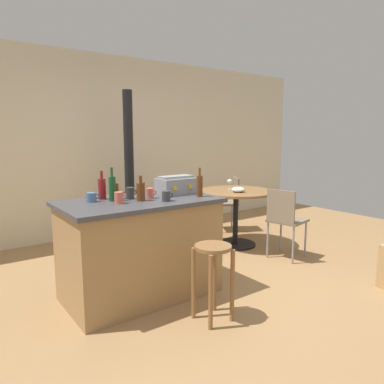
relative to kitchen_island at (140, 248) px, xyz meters
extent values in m
plane|color=#A37A4C|center=(0.66, -0.19, -0.47)|extent=(8.80, 8.80, 0.00)
cube|color=beige|center=(0.66, 2.33, 0.88)|extent=(8.00, 0.10, 2.70)
cube|color=#A37A4C|center=(0.00, 0.00, -0.02)|extent=(1.38, 0.77, 0.89)
cube|color=#424247|center=(0.00, 0.00, 0.44)|extent=(1.44, 0.83, 0.04)
cylinder|color=olive|center=(0.37, -0.65, -0.16)|extent=(0.04, 0.04, 0.61)
cylinder|color=olive|center=(0.14, -0.65, -0.16)|extent=(0.04, 0.04, 0.61)
cylinder|color=olive|center=(0.14, -0.88, -0.16)|extent=(0.04, 0.04, 0.61)
cylinder|color=olive|center=(0.37, -0.88, -0.16)|extent=(0.04, 0.04, 0.61)
cylinder|color=olive|center=(0.25, -0.77, 0.16)|extent=(0.30, 0.30, 0.03)
cylinder|color=black|center=(1.82, 0.65, -0.45)|extent=(0.57, 0.57, 0.02)
cylinder|color=black|center=(1.82, 0.65, -0.10)|extent=(0.07, 0.07, 0.74)
cylinder|color=olive|center=(1.82, 0.65, 0.29)|extent=(1.03, 1.03, 0.03)
cube|color=#7F705B|center=(2.22, 1.35, -0.02)|extent=(0.55, 0.55, 0.03)
cube|color=#7F705B|center=(2.38, 1.25, 0.18)|extent=(0.20, 0.32, 0.40)
cylinder|color=gray|center=(2.28, 1.11, -0.25)|extent=(0.02, 0.02, 0.43)
cylinder|color=gray|center=(2.45, 1.41, -0.25)|extent=(0.02, 0.02, 0.43)
cylinder|color=gray|center=(2.15, 1.58, -0.25)|extent=(0.02, 0.02, 0.43)
cylinder|color=gray|center=(1.98, 1.28, -0.25)|extent=(0.02, 0.02, 0.43)
cube|color=#7F705B|center=(1.06, 0.85, -0.01)|extent=(0.49, 0.49, 0.03)
cube|color=#7F705B|center=(1.11, 1.03, 0.19)|extent=(0.35, 0.12, 0.40)
cylinder|color=gray|center=(1.26, 0.97, -0.25)|extent=(0.02, 0.02, 0.44)
cylinder|color=gray|center=(0.94, 1.06, -0.25)|extent=(0.02, 0.02, 0.44)
cylinder|color=gray|center=(0.85, 0.73, -0.25)|extent=(0.02, 0.02, 0.44)
cylinder|color=gray|center=(1.18, 0.64, -0.25)|extent=(0.02, 0.02, 0.44)
cube|color=#7F705B|center=(1.98, -0.11, 0.01)|extent=(0.48, 0.48, 0.03)
cube|color=#7F705B|center=(1.80, -0.15, 0.21)|extent=(0.10, 0.36, 0.40)
cylinder|color=gray|center=(1.78, 0.02, -0.24)|extent=(0.02, 0.02, 0.46)
cylinder|color=gray|center=(1.86, -0.31, -0.24)|extent=(0.02, 0.02, 0.46)
cylinder|color=gray|center=(2.19, -0.24, -0.24)|extent=(0.02, 0.02, 0.46)
cylinder|color=gray|center=(2.11, 0.09, -0.24)|extent=(0.02, 0.02, 0.46)
cylinder|color=black|center=(0.70, 1.61, -0.44)|extent=(0.37, 0.37, 0.06)
cylinder|color=black|center=(0.70, 1.61, -0.09)|extent=(0.44, 0.44, 0.64)
cube|color=#2D2826|center=(0.70, 1.39, -0.09)|extent=(0.20, 0.02, 0.20)
cylinder|color=black|center=(0.70, 1.61, 0.94)|extent=(0.13, 0.13, 1.42)
cube|color=gray|center=(0.46, 0.08, 0.54)|extent=(0.37, 0.24, 0.16)
cube|color=gray|center=(0.46, 0.08, 0.63)|extent=(0.35, 0.14, 0.02)
cube|color=yellow|center=(0.36, -0.05, 0.54)|extent=(0.04, 0.01, 0.04)
cube|color=yellow|center=(0.55, -0.05, 0.54)|extent=(0.04, 0.01, 0.04)
cylinder|color=#603314|center=(-0.17, 0.16, 0.53)|extent=(0.08, 0.08, 0.15)
cylinder|color=#603314|center=(-0.17, 0.16, 0.64)|extent=(0.03, 0.03, 0.06)
cylinder|color=maroon|center=(-0.26, 0.23, 0.56)|extent=(0.07, 0.07, 0.19)
cylinder|color=maroon|center=(-0.26, 0.23, 0.69)|extent=(0.03, 0.03, 0.07)
cylinder|color=#194C23|center=(-0.22, 0.08, 0.57)|extent=(0.06, 0.06, 0.22)
cylinder|color=#194C23|center=(-0.22, 0.08, 0.72)|extent=(0.02, 0.02, 0.09)
cylinder|color=#603314|center=(0.56, -0.18, 0.56)|extent=(0.06, 0.06, 0.20)
cylinder|color=#603314|center=(0.56, -0.18, 0.70)|extent=(0.02, 0.02, 0.08)
cylinder|color=#603314|center=(-0.01, -0.06, 0.54)|extent=(0.08, 0.08, 0.17)
cylinder|color=#603314|center=(-0.01, -0.06, 0.66)|extent=(0.03, 0.03, 0.06)
cylinder|color=#DB6651|center=(0.11, 0.00, 0.51)|extent=(0.07, 0.07, 0.10)
torus|color=#DB6651|center=(0.16, 0.00, 0.51)|extent=(0.05, 0.01, 0.05)
cylinder|color=#4C7099|center=(-0.40, 0.16, 0.50)|extent=(0.09, 0.09, 0.08)
torus|color=#4C7099|center=(-0.34, 0.16, 0.51)|extent=(0.05, 0.01, 0.05)
cylinder|color=#383838|center=(0.16, -0.21, 0.51)|extent=(0.08, 0.08, 0.09)
torus|color=#383838|center=(0.21, -0.21, 0.51)|extent=(0.05, 0.01, 0.05)
cylinder|color=#383838|center=(-0.05, 0.09, 0.52)|extent=(0.07, 0.07, 0.11)
torus|color=#383838|center=(0.00, 0.09, 0.52)|extent=(0.05, 0.01, 0.05)
cylinder|color=#DB6651|center=(-0.23, -0.06, 0.51)|extent=(0.08, 0.08, 0.10)
torus|color=#DB6651|center=(-0.18, -0.06, 0.52)|extent=(0.05, 0.01, 0.05)
cylinder|color=silver|center=(1.82, 0.79, 0.31)|extent=(0.06, 0.06, 0.00)
cylinder|color=silver|center=(1.82, 0.79, 0.35)|extent=(0.01, 0.01, 0.08)
ellipsoid|color=silver|center=(1.82, 0.79, 0.42)|extent=(0.07, 0.07, 0.06)
ellipsoid|color=white|center=(1.74, 0.52, 0.34)|extent=(0.18, 0.18, 0.07)
camera|label=1|loc=(-1.53, -2.93, 1.05)|focal=33.75mm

